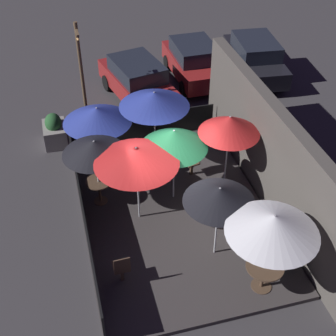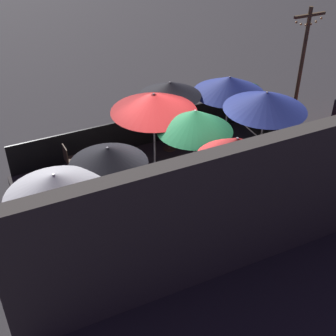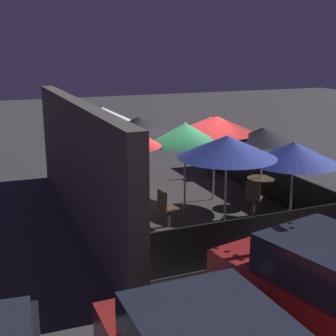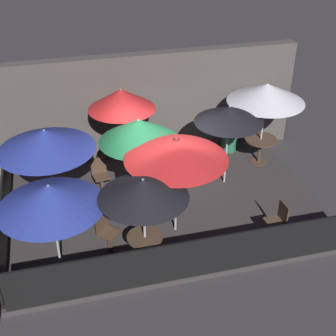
{
  "view_description": "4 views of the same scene",
  "coord_description": "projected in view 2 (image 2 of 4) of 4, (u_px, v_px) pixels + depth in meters",
  "views": [
    {
      "loc": [
        9.41,
        -2.66,
        9.46
      ],
      "look_at": [
        -0.86,
        0.08,
        0.96
      ],
      "focal_mm": 50.0,
      "sensor_mm": 36.0,
      "label": 1
    },
    {
      "loc": [
        4.31,
        8.79,
        7.61
      ],
      "look_at": [
        0.14,
        0.06,
        0.96
      ],
      "focal_mm": 50.0,
      "sensor_mm": 36.0,
      "label": 2
    },
    {
      "loc": [
        -11.22,
        5.05,
        4.36
      ],
      "look_at": [
        -0.11,
        0.46,
        1.23
      ],
      "focal_mm": 50.0,
      "sensor_mm": 36.0,
      "label": 3
    },
    {
      "loc": [
        -2.25,
        -9.19,
        7.11
      ],
      "look_at": [
        0.06,
        -0.2,
        1.33
      ],
      "focal_mm": 50.0,
      "sensor_mm": 36.0,
      "label": 4
    }
  ],
  "objects": [
    {
      "name": "ground_plane",
      "position": [
        172.0,
        195.0,
        12.38
      ],
      "size": [
        60.0,
        60.0,
        0.0
      ],
      "primitive_type": "plane",
      "color": "#383538"
    },
    {
      "name": "patio_deck",
      "position": [
        172.0,
        194.0,
        12.35
      ],
      "size": [
        7.6,
        5.16,
        0.12
      ],
      "color": "#383333",
      "rests_on": "ground_plane"
    },
    {
      "name": "building_wall",
      "position": [
        233.0,
        212.0,
        9.41
      ],
      "size": [
        9.2,
        0.36,
        3.11
      ],
      "color": "#4C4742",
      "rests_on": "ground_plane"
    },
    {
      "name": "fence_front",
      "position": [
        135.0,
        132.0,
        13.93
      ],
      "size": [
        7.4,
        0.05,
        0.95
      ],
      "color": "black",
      "rests_on": "patio_deck"
    },
    {
      "name": "fence_side_left",
      "position": [
        290.0,
        144.0,
        13.38
      ],
      "size": [
        0.05,
        4.96,
        0.95
      ],
      "color": "black",
      "rests_on": "patio_deck"
    },
    {
      "name": "patio_umbrella_0",
      "position": [
        170.0,
        89.0,
        12.97
      ],
      "size": [
        1.78,
        1.78,
        2.16
      ],
      "color": "#B2B2B7",
      "rests_on": "patio_deck"
    },
    {
      "name": "patio_umbrella_1",
      "position": [
        55.0,
        185.0,
        8.98
      ],
      "size": [
        2.09,
        2.09,
        2.39
      ],
      "color": "#B2B2B7",
      "rests_on": "patio_deck"
    },
    {
      "name": "patio_umbrella_2",
      "position": [
        266.0,
        101.0,
        11.93
      ],
      "size": [
        2.17,
        2.17,
        2.39
      ],
      "color": "#B2B2B7",
      "rests_on": "patio_deck"
    },
    {
      "name": "patio_umbrella_3",
      "position": [
        108.0,
        156.0,
        10.07
      ],
      "size": [
        1.74,
        1.74,
        2.22
      ],
      "color": "#B2B2B7",
      "rests_on": "patio_deck"
    },
    {
      "name": "patio_umbrella_4",
      "position": [
        195.0,
        120.0,
        11.2
      ],
      "size": [
        1.88,
        1.88,
        2.36
      ],
      "color": "#B2B2B7",
      "rests_on": "patio_deck"
    },
    {
      "name": "patio_umbrella_5",
      "position": [
        154.0,
        102.0,
        11.81
      ],
      "size": [
        2.24,
        2.24,
        2.41
      ],
      "color": "#B2B2B7",
      "rests_on": "patio_deck"
    },
    {
      "name": "patio_umbrella_6",
      "position": [
        229.0,
        85.0,
        13.41
      ],
      "size": [
        2.09,
        2.09,
        2.12
      ],
      "color": "#B2B2B7",
      "rests_on": "patio_deck"
    },
    {
      "name": "patio_umbrella_7",
      "position": [
        236.0,
        149.0,
        9.97
      ],
      "size": [
        1.75,
        1.75,
        2.46
      ],
      "color": "#B2B2B7",
      "rests_on": "patio_deck"
    },
    {
      "name": "dining_table_0",
      "position": [
        170.0,
        131.0,
        13.74
      ],
      "size": [
        0.74,
        0.74,
        0.77
      ],
      "color": "#4C3828",
      "rests_on": "patio_deck"
    },
    {
      "name": "dining_table_1",
      "position": [
        65.0,
        243.0,
        9.85
      ],
      "size": [
        0.91,
        0.91,
        0.76
      ],
      "color": "#4C3828",
      "rests_on": "patio_deck"
    },
    {
      "name": "patio_chair_0",
      "position": [
        241.0,
        184.0,
        11.75
      ],
      "size": [
        0.46,
        0.46,
        0.93
      ],
      "rotation": [
        0.0,
        0.0,
        -1.39
      ],
      "color": "#4C3828",
      "rests_on": "patio_deck"
    },
    {
      "name": "patio_chair_1",
      "position": [
        202.0,
        139.0,
        13.54
      ],
      "size": [
        0.57,
        0.57,
        0.94
      ],
      "rotation": [
        0.0,
        0.0,
        -0.77
      ],
      "color": "#4C3828",
      "rests_on": "patio_deck"
    },
    {
      "name": "patio_chair_2",
      "position": [
        71.0,
        159.0,
        12.65
      ],
      "size": [
        0.41,
        0.41,
        0.95
      ],
      "rotation": [
        0.0,
        0.0,
        -3.11
      ],
      "color": "#4C3828",
      "rests_on": "patio_deck"
    },
    {
      "name": "patron_0",
      "position": [
        106.0,
        264.0,
        9.43
      ],
      "size": [
        0.61,
        0.61,
        1.26
      ],
      "rotation": [
        0.0,
        0.0,
        0.56
      ],
      "color": "#236642",
      "rests_on": "patio_deck"
    },
    {
      "name": "planter_box",
      "position": [
        250.0,
        101.0,
        15.88
      ],
      "size": [
        1.07,
        0.75,
        1.13
      ],
      "color": "gray",
      "rests_on": "ground_plane"
    },
    {
      "name": "light_post",
      "position": [
        302.0,
        62.0,
        14.37
      ],
      "size": [
        1.1,
        0.12,
        3.84
      ],
      "color": "brown",
      "rests_on": "ground_plane"
    }
  ]
}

